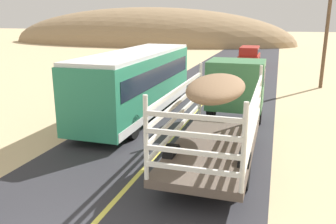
{
  "coord_description": "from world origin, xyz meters",
  "views": [
    {
      "loc": [
        3.92,
        -4.92,
        4.85
      ],
      "look_at": [
        0.0,
        7.63,
        1.26
      ],
      "focal_mm": 37.5,
      "sensor_mm": 36.0,
      "label": 1
    }
  ],
  "objects_px": {
    "bus": "(137,82)",
    "power_pole_mid": "(328,18)",
    "livestock_truck": "(229,94)",
    "car_far": "(249,55)"
  },
  "relations": [
    {
      "from": "bus",
      "to": "power_pole_mid",
      "type": "bearing_deg",
      "value": 47.99
    },
    {
      "from": "livestock_truck",
      "to": "car_far",
      "type": "height_order",
      "value": "livestock_truck"
    },
    {
      "from": "livestock_truck",
      "to": "power_pole_mid",
      "type": "height_order",
      "value": "power_pole_mid"
    },
    {
      "from": "car_far",
      "to": "bus",
      "type": "bearing_deg",
      "value": -100.39
    },
    {
      "from": "bus",
      "to": "power_pole_mid",
      "type": "relative_size",
      "value": 1.13
    },
    {
      "from": "car_far",
      "to": "power_pole_mid",
      "type": "height_order",
      "value": "power_pole_mid"
    },
    {
      "from": "livestock_truck",
      "to": "bus",
      "type": "height_order",
      "value": "bus"
    },
    {
      "from": "power_pole_mid",
      "to": "bus",
      "type": "bearing_deg",
      "value": -132.01
    },
    {
      "from": "power_pole_mid",
      "to": "livestock_truck",
      "type": "bearing_deg",
      "value": -111.15
    },
    {
      "from": "car_far",
      "to": "power_pole_mid",
      "type": "xyz_separation_m",
      "value": [
        5.77,
        -9.94,
        3.64
      ]
    }
  ]
}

